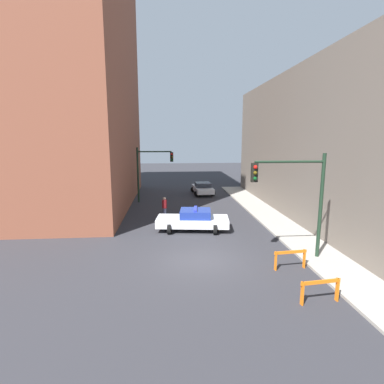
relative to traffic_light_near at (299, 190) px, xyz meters
The scene contains 11 objects.
ground_plane 5.91m from the traffic_light_near, behind, with size 120.00×120.00×0.00m, color #2D2D33.
sidewalk_right 3.78m from the traffic_light_near, 10.47° to the left, with size 2.40×44.00×0.12m.
building_corner_left 23.77m from the traffic_light_near, 139.53° to the left, with size 14.00×20.00×25.10m.
building_right 12.15m from the traffic_light_near, 43.65° to the left, with size 12.00×28.00×11.05m.
traffic_light_near is the anchor object (origin of this frame).
traffic_light_far 16.64m from the traffic_light_near, 118.86° to the left, with size 3.44×0.35×5.20m.
police_car 7.57m from the traffic_light_near, 131.78° to the left, with size 4.88×2.71×1.52m.
parked_car_near 18.63m from the traffic_light_near, 97.95° to the left, with size 2.45×4.40×1.31m.
pedestrian_crossing 11.00m from the traffic_light_near, 128.21° to the left, with size 0.42×0.42×1.66m.
barrier_front 5.03m from the traffic_light_near, 101.11° to the right, with size 1.59×0.33×0.90m.
barrier_mid 3.19m from the traffic_light_near, 122.90° to the right, with size 1.60×0.31×0.90m.
Camera 1 is at (-1.60, -14.08, 6.01)m, focal length 28.00 mm.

